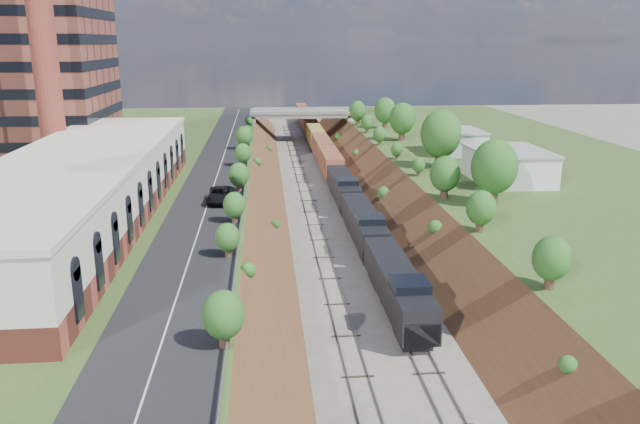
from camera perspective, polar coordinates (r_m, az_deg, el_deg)
platform_left at (r=92.78m, az=-20.10°, el=1.56°), size 44.00×180.00×5.00m
platform_right at (r=98.87m, az=20.05°, el=2.37°), size 44.00×180.00×5.00m
embankment_left at (r=90.22m, az=-6.34°, el=0.40°), size 10.00×180.00×10.00m
embankment_right at (r=92.35m, az=7.44°, el=0.72°), size 10.00×180.00×10.00m
rail_left_track at (r=90.38m, az=-1.01°, el=0.58°), size 1.58×180.00×0.18m
rail_right_track at (r=90.89m, az=2.26°, el=0.66°), size 1.58×180.00×0.18m
road at (r=89.28m, az=-9.32°, el=3.46°), size 8.00×180.00×0.10m
guardrail at (r=88.77m, az=-6.70°, el=3.82°), size 0.10×171.00×0.70m
commercial_building at (r=69.49m, az=-21.03°, el=2.15°), size 14.30×62.30×7.00m
smokestack at (r=87.50m, az=-24.13°, el=15.30°), size 3.20×3.20×40.00m
overpass at (r=150.53m, az=-1.75°, el=8.42°), size 24.50×8.30×7.40m
white_building_near at (r=87.03m, az=16.82°, el=4.01°), size 9.00×12.00×4.00m
white_building_far at (r=107.31m, az=12.26°, el=6.26°), size 8.00×10.00×3.60m
tree_right_large at (r=73.27m, az=15.65°, el=3.96°), size 5.25×5.25×7.61m
tree_left_crest at (r=49.94m, az=-8.27°, el=-3.65°), size 2.45×2.45×3.55m
freight_train at (r=123.94m, az=0.23°, el=5.83°), size 3.03×154.52×4.55m
suv at (r=73.12m, az=-9.10°, el=1.57°), size 2.91×6.22×1.72m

